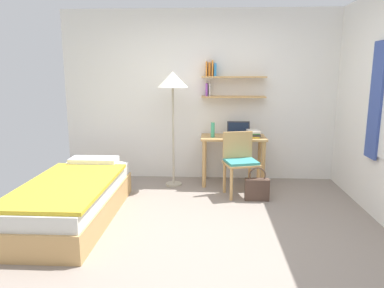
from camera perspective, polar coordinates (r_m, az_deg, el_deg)
ground_plane at (r=3.94m, az=1.46°, el=-13.75°), size 5.28×5.28×0.00m
wall_back at (r=5.59m, az=2.20°, el=7.66°), size 4.40×0.27×2.60m
bed at (r=4.37m, az=-18.39°, el=-8.35°), size 0.91×2.02×0.54m
desk at (r=5.38m, az=6.55°, el=-0.39°), size 0.95×0.51×0.73m
desk_chair at (r=4.94m, az=7.66°, el=-2.49°), size 0.52×0.48×0.86m
standing_lamp at (r=5.18m, az=-3.09°, el=9.42°), size 0.44×0.44×1.68m
laptop at (r=5.39m, az=7.43°, el=1.84°), size 0.34×0.23×0.21m
water_bottle at (r=5.25m, az=3.33°, el=2.27°), size 0.06×0.06×0.22m
book_stack at (r=5.33m, az=9.79°, el=1.66°), size 0.20×0.26×0.11m
handbag at (r=4.84m, az=10.32°, el=-7.01°), size 0.32×0.12×0.45m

